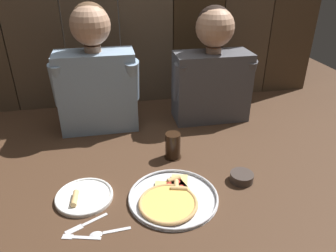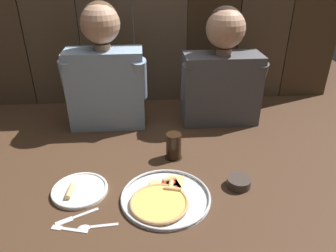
{
  "view_description": "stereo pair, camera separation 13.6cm",
  "coord_description": "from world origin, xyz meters",
  "px_view_note": "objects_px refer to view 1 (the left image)",
  "views": [
    {
      "loc": [
        -0.24,
        -1.08,
        0.82
      ],
      "look_at": [
        -0.01,
        0.1,
        0.18
      ],
      "focal_mm": 34.0,
      "sensor_mm": 36.0,
      "label": 1
    },
    {
      "loc": [
        -0.11,
        -1.1,
        0.82
      ],
      "look_at": [
        -0.01,
        0.1,
        0.18
      ],
      "focal_mm": 34.0,
      "sensor_mm": 36.0,
      "label": 2
    }
  ],
  "objects_px": {
    "drinking_glass": "(173,146)",
    "diner_right": "(212,69)",
    "diner_left": "(95,73)",
    "dinner_plate": "(84,196)",
    "dipping_bowl": "(242,177)",
    "pizza_tray": "(172,198)"
  },
  "relations": [
    {
      "from": "drinking_glass",
      "to": "diner_right",
      "type": "distance_m",
      "value": 0.52
    },
    {
      "from": "diner_left",
      "to": "dinner_plate",
      "type": "bearing_deg",
      "value": -96.97
    },
    {
      "from": "drinking_glass",
      "to": "dipping_bowl",
      "type": "relative_size",
      "value": 1.28
    },
    {
      "from": "pizza_tray",
      "to": "dinner_plate",
      "type": "xyz_separation_m",
      "value": [
        -0.33,
        0.07,
        -0.0
      ]
    },
    {
      "from": "drinking_glass",
      "to": "dipping_bowl",
      "type": "xyz_separation_m",
      "value": [
        0.24,
        -0.23,
        -0.04
      ]
    },
    {
      "from": "pizza_tray",
      "to": "diner_right",
      "type": "distance_m",
      "value": 0.8
    },
    {
      "from": "pizza_tray",
      "to": "diner_left",
      "type": "bearing_deg",
      "value": 111.42
    },
    {
      "from": "pizza_tray",
      "to": "drinking_glass",
      "type": "relative_size",
      "value": 2.81
    },
    {
      "from": "dinner_plate",
      "to": "drinking_glass",
      "type": "relative_size",
      "value": 1.78
    },
    {
      "from": "diner_left",
      "to": "diner_right",
      "type": "bearing_deg",
      "value": 0.05
    },
    {
      "from": "dinner_plate",
      "to": "diner_left",
      "type": "height_order",
      "value": "diner_left"
    },
    {
      "from": "drinking_glass",
      "to": "diner_left",
      "type": "relative_size",
      "value": 0.19
    },
    {
      "from": "dinner_plate",
      "to": "diner_left",
      "type": "bearing_deg",
      "value": 83.03
    },
    {
      "from": "diner_right",
      "to": "pizza_tray",
      "type": "bearing_deg",
      "value": -118.52
    },
    {
      "from": "dipping_bowl",
      "to": "diner_left",
      "type": "bearing_deg",
      "value": 133.54
    },
    {
      "from": "pizza_tray",
      "to": "diner_right",
      "type": "height_order",
      "value": "diner_right"
    },
    {
      "from": "diner_left",
      "to": "diner_right",
      "type": "relative_size",
      "value": 1.05
    },
    {
      "from": "dipping_bowl",
      "to": "diner_left",
      "type": "distance_m",
      "value": 0.87
    },
    {
      "from": "diner_left",
      "to": "diner_right",
      "type": "xyz_separation_m",
      "value": [
        0.61,
        0.0,
        -0.01
      ]
    },
    {
      "from": "pizza_tray",
      "to": "diner_right",
      "type": "bearing_deg",
      "value": 61.48
    },
    {
      "from": "pizza_tray",
      "to": "diner_left",
      "type": "distance_m",
      "value": 0.76
    },
    {
      "from": "dipping_bowl",
      "to": "drinking_glass",
      "type": "bearing_deg",
      "value": 136.61
    }
  ]
}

